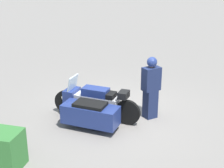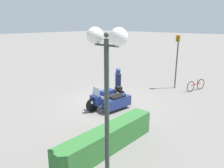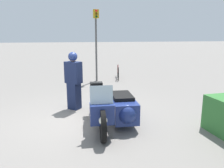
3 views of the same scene
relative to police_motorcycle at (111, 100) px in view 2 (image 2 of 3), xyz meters
name	(u,v)px [view 2 (image 2 of 3)]	position (x,y,z in m)	size (l,w,h in m)	color
ground_plane	(109,102)	(-0.62, -0.71, -0.48)	(160.00, 160.00, 0.00)	slate
police_motorcycle	(111,100)	(0.00, 0.00, 0.00)	(2.55, 1.35, 1.17)	black
officer_rider	(118,82)	(-1.51, -0.81, 0.45)	(0.54, 0.54, 1.76)	#192347
hedge_bush_curbside	(108,139)	(2.79, 2.41, -0.06)	(4.14, 0.66, 0.84)	#337033
twin_lamp_post	(107,61)	(3.93, 3.47, 2.88)	(0.41, 1.14, 4.12)	#2D3833
traffic_light_far	(177,54)	(-5.56, 0.68, 1.79)	(0.23, 0.27, 3.45)	#4C4C4C
bicycle_parked	(196,85)	(-5.99, 1.93, -0.14)	(1.66, 0.49, 0.74)	black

